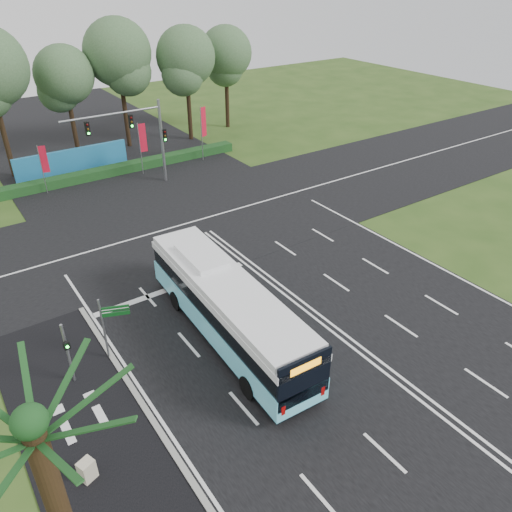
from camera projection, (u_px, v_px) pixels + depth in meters
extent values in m
plane|color=#2B4818|center=(293.00, 301.00, 28.16)|extent=(120.00, 120.00, 0.00)
cube|color=black|center=(293.00, 301.00, 28.15)|extent=(20.00, 120.00, 0.04)
cube|color=black|center=(192.00, 222.00, 36.66)|extent=(120.00, 14.00, 0.05)
cube|color=black|center=(93.00, 441.00, 19.92)|extent=(5.00, 18.00, 0.06)
cube|color=gray|center=(148.00, 414.00, 21.08)|extent=(0.25, 18.00, 0.12)
cube|color=#6EE4FF|center=(228.00, 319.00, 24.93)|extent=(3.20, 12.77, 1.16)
cube|color=black|center=(228.00, 328.00, 25.20)|extent=(3.17, 12.71, 0.32)
cube|color=black|center=(227.00, 302.00, 24.39)|extent=(3.09, 12.58, 1.00)
cube|color=white|center=(227.00, 291.00, 24.07)|extent=(3.20, 12.77, 0.37)
cube|color=white|center=(227.00, 285.00, 23.88)|extent=(3.13, 12.26, 0.37)
cube|color=white|center=(202.00, 256.00, 25.65)|extent=(1.83, 3.24, 0.26)
cube|color=black|center=(304.00, 380.00, 19.78)|extent=(2.56, 0.23, 2.32)
cube|color=orange|center=(306.00, 367.00, 19.38)|extent=(1.48, 0.13, 0.37)
cylinder|color=black|center=(176.00, 301.00, 27.28)|extent=(0.34, 1.11, 1.10)
cylinder|color=black|center=(216.00, 287.00, 28.41)|extent=(0.34, 1.11, 1.10)
cylinder|color=black|center=(248.00, 387.00, 21.73)|extent=(0.34, 1.11, 1.10)
cylinder|color=black|center=(294.00, 366.00, 22.86)|extent=(0.34, 1.11, 1.10)
cylinder|color=gray|center=(68.00, 354.00, 22.00)|extent=(0.13, 0.13, 3.25)
cube|color=black|center=(67.00, 346.00, 21.57)|extent=(0.27, 0.19, 0.37)
sphere|color=#19F233|center=(67.00, 347.00, 21.50)|extent=(0.13, 0.13, 0.13)
cylinder|color=gray|center=(104.00, 330.00, 23.28)|extent=(0.10, 0.10, 3.45)
cube|color=#0B4115|center=(115.00, 309.00, 22.83)|extent=(1.23, 0.52, 0.26)
cube|color=#0B4115|center=(116.00, 314.00, 22.99)|extent=(1.23, 0.52, 0.19)
cube|color=white|center=(115.00, 309.00, 22.81)|extent=(1.13, 0.44, 0.03)
cube|color=beige|center=(87.00, 470.00, 18.28)|extent=(0.69, 0.63, 0.93)
cylinder|color=gray|center=(42.00, 170.00, 40.21)|extent=(0.06, 0.06, 4.11)
cube|color=red|center=(44.00, 159.00, 39.87)|extent=(0.54, 0.16, 2.19)
cylinder|color=gray|center=(140.00, 149.00, 43.82)|extent=(0.07, 0.07, 4.65)
cube|color=red|center=(143.00, 138.00, 43.46)|extent=(0.62, 0.10, 2.48)
cylinder|color=gray|center=(202.00, 134.00, 46.85)|extent=(0.08, 0.08, 5.13)
cube|color=red|center=(204.00, 122.00, 46.57)|extent=(0.65, 0.30, 2.74)
sphere|color=#19471B|center=(29.00, 422.00, 11.75)|extent=(0.90, 0.90, 0.90)
cylinder|color=gray|center=(162.00, 142.00, 41.90)|extent=(0.24, 0.24, 7.00)
cylinder|color=gray|center=(111.00, 114.00, 38.47)|extent=(8.00, 0.16, 0.16)
cube|color=black|center=(131.00, 121.00, 39.61)|extent=(0.32, 0.28, 1.05)
cube|color=black|center=(87.00, 129.00, 37.90)|extent=(0.32, 0.28, 1.05)
cube|color=black|center=(164.00, 135.00, 41.76)|extent=(0.32, 0.28, 1.05)
cube|color=#143917|center=(126.00, 168.00, 45.34)|extent=(22.00, 1.20, 0.80)
cube|color=#1D6EA1|center=(72.00, 161.00, 44.80)|extent=(10.00, 0.30, 2.20)
cylinder|color=black|center=(2.00, 127.00, 42.37)|extent=(0.44, 0.44, 8.84)
cylinder|color=black|center=(72.00, 119.00, 47.47)|extent=(0.44, 0.44, 7.27)
sphere|color=#365532|center=(64.00, 75.00, 45.42)|extent=(5.36, 5.36, 5.36)
cylinder|color=black|center=(124.00, 104.00, 49.68)|extent=(0.44, 0.44, 8.69)
sphere|color=#365532|center=(117.00, 52.00, 47.23)|extent=(6.40, 6.40, 6.40)
cylinder|color=black|center=(189.00, 101.00, 51.88)|extent=(0.44, 0.44, 8.02)
sphere|color=#365532|center=(186.00, 56.00, 49.62)|extent=(5.91, 5.91, 5.91)
cylinder|color=black|center=(227.00, 93.00, 56.04)|extent=(0.44, 0.44, 7.68)
sphere|color=#365532|center=(226.00, 52.00, 53.88)|extent=(5.66, 5.66, 5.66)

